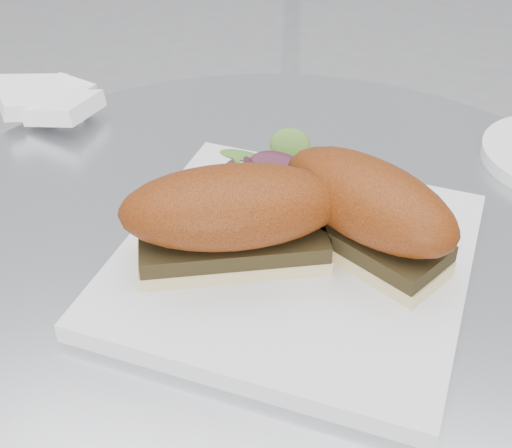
{
  "coord_description": "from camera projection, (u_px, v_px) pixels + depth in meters",
  "views": [
    {
      "loc": [
        0.07,
        -0.44,
        1.11
      ],
      "look_at": [
        -0.02,
        -0.0,
        0.77
      ],
      "focal_mm": 50.0,
      "sensor_mm": 36.0,
      "label": 1
    }
  ],
  "objects": [
    {
      "name": "napkin",
      "position": [
        52.0,
        109.0,
        0.77
      ],
      "size": [
        0.14,
        0.14,
        0.02
      ],
      "primitive_type": null,
      "rotation": [
        0.0,
        0.0,
        0.32
      ],
      "color": "white",
      "rests_on": "table"
    },
    {
      "name": "table",
      "position": [
        271.0,
        440.0,
        0.73
      ],
      "size": [
        0.7,
        0.7,
        0.73
      ],
      "color": "#ADAFB4",
      "rests_on": "ground"
    },
    {
      "name": "sandwich_left",
      "position": [
        232.0,
        216.0,
        0.53
      ],
      "size": [
        0.18,
        0.13,
        0.08
      ],
      "rotation": [
        0.0,
        0.0,
        0.33
      ],
      "color": "#F5E799",
      "rests_on": "plate"
    },
    {
      "name": "sandwich_right",
      "position": [
        367.0,
        209.0,
        0.54
      ],
      "size": [
        0.17,
        0.15,
        0.08
      ],
      "rotation": [
        0.0,
        0.0,
        -0.6
      ],
      "color": "#F5E799",
      "rests_on": "plate"
    },
    {
      "name": "salad",
      "position": [
        271.0,
        179.0,
        0.61
      ],
      "size": [
        0.11,
        0.11,
        0.05
      ],
      "primitive_type": null,
      "color": "#5A8C2D",
      "rests_on": "plate"
    },
    {
      "name": "plate",
      "position": [
        294.0,
        261.0,
        0.57
      ],
      "size": [
        0.31,
        0.31,
        0.02
      ],
      "primitive_type": "cube",
      "rotation": [
        0.0,
        0.0,
        -0.16
      ],
      "color": "silver",
      "rests_on": "table"
    }
  ]
}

